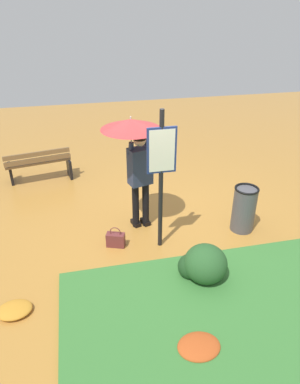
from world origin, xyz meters
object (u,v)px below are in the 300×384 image
info_sign_post (161,166)px  trash_bin (244,209)px  person_with_umbrella (135,146)px  handbag (116,240)px  park_bench (39,164)px

info_sign_post → trash_bin: bearing=-174.7°
person_with_umbrella → info_sign_post: size_ratio=0.89×
trash_bin → info_sign_post: bearing=5.3°
handbag → person_with_umbrella: bearing=-132.1°
info_sign_post → handbag: bearing=-10.7°
person_with_umbrella → trash_bin: person_with_umbrella is taller
handbag → trash_bin: size_ratio=0.44×
info_sign_post → person_with_umbrella: bearing=-66.2°
trash_bin → park_bench: bearing=-37.7°
park_bench → person_with_umbrella: bearing=127.8°
info_sign_post → park_bench: info_sign_post is taller
person_with_umbrella → trash_bin: 2.19m
handbag → park_bench: (1.33, -2.78, 0.28)m
person_with_umbrella → handbag: 1.57m
info_sign_post → trash_bin: 1.85m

